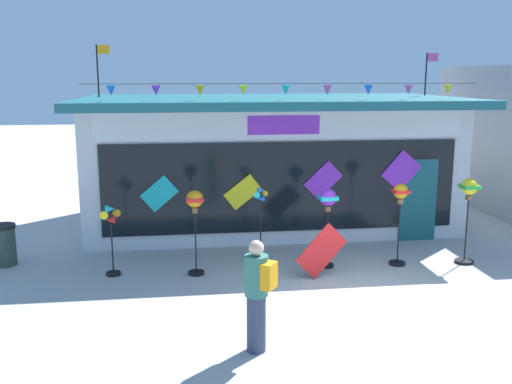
{
  "coord_description": "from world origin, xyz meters",
  "views": [
    {
      "loc": [
        -3.32,
        -9.27,
        3.97
      ],
      "look_at": [
        -1.69,
        2.99,
        1.48
      ],
      "focal_mm": 40.72,
      "sensor_mm": 36.0,
      "label": 1
    }
  ],
  "objects_px": {
    "display_kite_on_ground": "(322,251)",
    "trash_bin": "(4,245)",
    "kite_shop_building": "(268,159)",
    "wind_spinner_center_right": "(328,205)",
    "person_near_camera": "(257,294)",
    "wind_spinner_far_left": "(111,228)",
    "wind_spinner_left": "(195,209)",
    "wind_spinner_center_left": "(261,230)",
    "wind_spinner_right": "(400,204)",
    "wind_spinner_far_right": "(469,199)"
  },
  "relations": [
    {
      "from": "kite_shop_building",
      "to": "person_near_camera",
      "type": "relative_size",
      "value": 5.75
    },
    {
      "from": "wind_spinner_left",
      "to": "person_near_camera",
      "type": "xyz_separation_m",
      "value": [
        0.78,
        -3.48,
        -0.48
      ]
    },
    {
      "from": "kite_shop_building",
      "to": "wind_spinner_far_right",
      "type": "relative_size",
      "value": 5.23
    },
    {
      "from": "wind_spinner_right",
      "to": "wind_spinner_far_right",
      "type": "height_order",
      "value": "wind_spinner_far_right"
    },
    {
      "from": "person_near_camera",
      "to": "wind_spinner_center_left",
      "type": "bearing_deg",
      "value": -153.64
    },
    {
      "from": "wind_spinner_right",
      "to": "display_kite_on_ground",
      "type": "bearing_deg",
      "value": -162.8
    },
    {
      "from": "wind_spinner_center_left",
      "to": "wind_spinner_right",
      "type": "bearing_deg",
      "value": -4.75
    },
    {
      "from": "wind_spinner_center_right",
      "to": "kite_shop_building",
      "type": "bearing_deg",
      "value": 99.11
    },
    {
      "from": "wind_spinner_left",
      "to": "person_near_camera",
      "type": "distance_m",
      "value": 3.6
    },
    {
      "from": "wind_spinner_left",
      "to": "wind_spinner_center_left",
      "type": "height_order",
      "value": "wind_spinner_left"
    },
    {
      "from": "wind_spinner_center_right",
      "to": "person_near_camera",
      "type": "distance_m",
      "value": 4.11
    },
    {
      "from": "kite_shop_building",
      "to": "display_kite_on_ground",
      "type": "distance_m",
      "value": 4.77
    },
    {
      "from": "wind_spinner_right",
      "to": "display_kite_on_ground",
      "type": "relative_size",
      "value": 1.74
    },
    {
      "from": "wind_spinner_center_left",
      "to": "display_kite_on_ground",
      "type": "xyz_separation_m",
      "value": [
        1.11,
        -0.8,
        -0.26
      ]
    },
    {
      "from": "trash_bin",
      "to": "display_kite_on_ground",
      "type": "relative_size",
      "value": 0.88
    },
    {
      "from": "wind_spinner_far_right",
      "to": "wind_spinner_center_left",
      "type": "bearing_deg",
      "value": 175.92
    },
    {
      "from": "wind_spinner_far_left",
      "to": "wind_spinner_right",
      "type": "relative_size",
      "value": 0.84
    },
    {
      "from": "wind_spinner_left",
      "to": "trash_bin",
      "type": "bearing_deg",
      "value": 164.3
    },
    {
      "from": "display_kite_on_ground",
      "to": "trash_bin",
      "type": "bearing_deg",
      "value": 165.8
    },
    {
      "from": "wind_spinner_far_left",
      "to": "wind_spinner_center_right",
      "type": "relative_size",
      "value": 0.88
    },
    {
      "from": "wind_spinner_right",
      "to": "display_kite_on_ground",
      "type": "height_order",
      "value": "wind_spinner_right"
    },
    {
      "from": "person_near_camera",
      "to": "trash_bin",
      "type": "bearing_deg",
      "value": -98.71
    },
    {
      "from": "wind_spinner_center_right",
      "to": "trash_bin",
      "type": "height_order",
      "value": "wind_spinner_center_right"
    },
    {
      "from": "trash_bin",
      "to": "wind_spinner_center_left",
      "type": "bearing_deg",
      "value": -8.88
    },
    {
      "from": "wind_spinner_center_right",
      "to": "wind_spinner_center_left",
      "type": "bearing_deg",
      "value": 172.5
    },
    {
      "from": "kite_shop_building",
      "to": "person_near_camera",
      "type": "bearing_deg",
      "value": -99.88
    },
    {
      "from": "wind_spinner_far_left",
      "to": "display_kite_on_ground",
      "type": "distance_m",
      "value": 4.21
    },
    {
      "from": "wind_spinner_left",
      "to": "person_near_camera",
      "type": "bearing_deg",
      "value": -77.32
    },
    {
      "from": "wind_spinner_center_right",
      "to": "display_kite_on_ground",
      "type": "bearing_deg",
      "value": -113.48
    },
    {
      "from": "wind_spinner_center_right",
      "to": "trash_bin",
      "type": "relative_size",
      "value": 1.89
    },
    {
      "from": "wind_spinner_far_right",
      "to": "wind_spinner_far_left",
      "type": "bearing_deg",
      "value": 178.68
    },
    {
      "from": "wind_spinner_right",
      "to": "wind_spinner_far_left",
      "type": "bearing_deg",
      "value": 179.03
    },
    {
      "from": "kite_shop_building",
      "to": "wind_spinner_far_left",
      "type": "bearing_deg",
      "value": -133.7
    },
    {
      "from": "person_near_camera",
      "to": "wind_spinner_center_right",
      "type": "bearing_deg",
      "value": -173.5
    },
    {
      "from": "wind_spinner_far_left",
      "to": "person_near_camera",
      "type": "xyz_separation_m",
      "value": [
        2.45,
        -3.63,
        -0.11
      ]
    },
    {
      "from": "kite_shop_building",
      "to": "display_kite_on_ground",
      "type": "xyz_separation_m",
      "value": [
        0.37,
        -4.6,
        -1.19
      ]
    },
    {
      "from": "wind_spinner_right",
      "to": "display_kite_on_ground",
      "type": "xyz_separation_m",
      "value": [
        -1.81,
        -0.56,
        -0.78
      ]
    },
    {
      "from": "wind_spinner_center_right",
      "to": "wind_spinner_right",
      "type": "bearing_deg",
      "value": -2.26
    },
    {
      "from": "wind_spinner_right",
      "to": "wind_spinner_far_right",
      "type": "relative_size",
      "value": 0.95
    },
    {
      "from": "kite_shop_building",
      "to": "wind_spinner_center_right",
      "type": "bearing_deg",
      "value": -80.89
    },
    {
      "from": "person_near_camera",
      "to": "display_kite_on_ground",
      "type": "distance_m",
      "value": 3.43
    },
    {
      "from": "wind_spinner_left",
      "to": "wind_spinner_far_right",
      "type": "xyz_separation_m",
      "value": [
        5.76,
        -0.03,
        0.04
      ]
    },
    {
      "from": "kite_shop_building",
      "to": "person_near_camera",
      "type": "distance_m",
      "value": 7.73
    },
    {
      "from": "wind_spinner_far_left",
      "to": "wind_spinner_left",
      "type": "distance_m",
      "value": 1.71
    },
    {
      "from": "wind_spinner_right",
      "to": "wind_spinner_left",
      "type": "bearing_deg",
      "value": -179.39
    },
    {
      "from": "wind_spinner_left",
      "to": "display_kite_on_ground",
      "type": "bearing_deg",
      "value": -11.74
    },
    {
      "from": "wind_spinner_far_right",
      "to": "person_near_camera",
      "type": "distance_m",
      "value": 6.08
    },
    {
      "from": "wind_spinner_center_right",
      "to": "wind_spinner_left",
      "type": "bearing_deg",
      "value": -177.77
    },
    {
      "from": "wind_spinner_far_right",
      "to": "display_kite_on_ground",
      "type": "relative_size",
      "value": 1.83
    },
    {
      "from": "wind_spinner_center_right",
      "to": "wind_spinner_far_left",
      "type": "bearing_deg",
      "value": 179.49
    }
  ]
}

